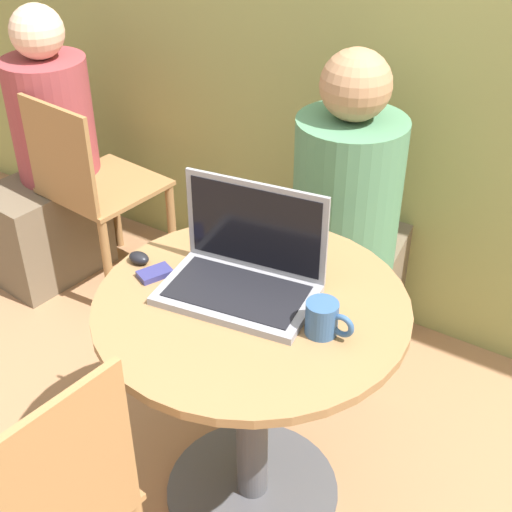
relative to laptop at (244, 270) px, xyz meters
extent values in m
plane|color=#9E704C|center=(0.04, -0.03, -0.79)|extent=(12.00, 12.00, 0.00)
cylinder|color=#4C4C51|center=(0.04, -0.03, -0.78)|extent=(0.52, 0.52, 0.02)
cylinder|color=#4C4C51|center=(0.04, -0.03, -0.43)|extent=(0.09, 0.09, 0.68)
cylinder|color=olive|center=(0.04, -0.03, -0.07)|extent=(0.79, 0.79, 0.02)
cube|color=gray|center=(0.01, -0.04, -0.05)|extent=(0.41, 0.29, 0.02)
cube|color=black|center=(0.01, -0.04, -0.04)|extent=(0.36, 0.23, 0.00)
cube|color=gray|center=(-0.01, 0.07, 0.08)|extent=(0.38, 0.07, 0.25)
cube|color=black|center=(-0.01, 0.07, 0.08)|extent=(0.35, 0.06, 0.22)
cube|color=navy|center=(-0.23, -0.08, -0.05)|extent=(0.08, 0.10, 0.02)
ellipsoid|color=black|center=(-0.30, -0.05, -0.04)|extent=(0.06, 0.04, 0.03)
cylinder|color=#335684|center=(0.24, -0.04, -0.02)|extent=(0.08, 0.08, 0.08)
torus|color=#335684|center=(0.30, -0.04, -0.02)|extent=(0.06, 0.01, 0.06)
cylinder|color=#9E7042|center=(-0.34, -0.45, -0.57)|extent=(0.04, 0.04, 0.44)
cube|color=#9E7042|center=(-0.18, -0.64, -0.34)|extent=(0.44, 0.44, 0.02)
cube|color=#9E7042|center=(0.01, -0.67, -0.12)|extent=(0.06, 0.37, 0.42)
cube|color=brown|center=(-0.04, 0.76, -0.57)|extent=(0.40, 0.53, 0.44)
cylinder|color=#4C7F5B|center=(-0.03, 0.64, -0.09)|extent=(0.35, 0.35, 0.52)
sphere|color=#A87A56|center=(-0.03, 0.64, 0.27)|extent=(0.22, 0.22, 0.22)
cylinder|color=#9E7042|center=(-0.87, 0.75, -0.57)|extent=(0.04, 0.04, 0.43)
cylinder|color=#9E7042|center=(-1.22, 0.79, -0.57)|extent=(0.04, 0.04, 0.43)
cylinder|color=#9E7042|center=(-0.91, 0.40, -0.57)|extent=(0.04, 0.04, 0.43)
cylinder|color=#9E7042|center=(-1.26, 0.43, -0.57)|extent=(0.04, 0.04, 0.43)
cube|color=#9E7042|center=(-1.06, 0.59, -0.35)|extent=(0.44, 0.44, 0.02)
cube|color=#9E7042|center=(-1.08, 0.40, -0.14)|extent=(0.37, 0.06, 0.40)
cube|color=brown|center=(-1.33, 0.48, -0.57)|extent=(0.36, 0.49, 0.43)
cylinder|color=#993D42|center=(-1.31, 0.59, -0.11)|extent=(0.33, 0.33, 0.49)
sphere|color=beige|center=(-1.31, 0.59, 0.23)|extent=(0.21, 0.21, 0.21)
camera|label=1|loc=(0.81, -1.20, 1.02)|focal=50.00mm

